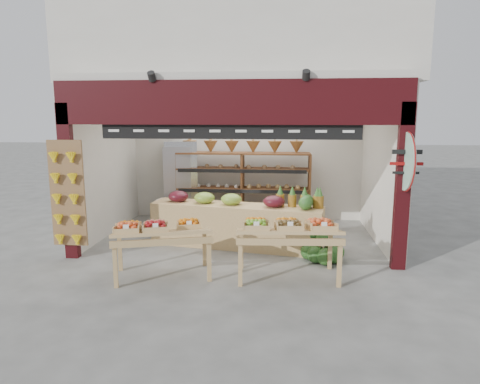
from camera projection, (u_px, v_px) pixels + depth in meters
name	position (u px, v px, depth m)	size (l,w,h in m)	color
ground	(236.00, 244.00, 8.24)	(60.00, 60.00, 0.00)	#61605C
shop_structure	(244.00, 46.00, 9.13)	(6.36, 5.12, 5.40)	silver
banana_board	(67.00, 196.00, 7.17)	(0.60, 0.15, 1.80)	brown
gift_sign	(406.00, 162.00, 6.53)	(0.04, 0.93, 0.92)	#A1CAB3
back_shelving	(242.00, 171.00, 9.69)	(3.07, 0.50, 1.89)	brown
refrigerator	(181.00, 181.00, 10.02)	(0.73, 0.73, 1.87)	silver
cardboard_stack	(176.00, 219.00, 9.20)	(1.05, 0.76, 0.67)	silver
mid_counter	(236.00, 224.00, 8.02)	(3.28, 1.18, 1.03)	tan
display_table_left	(156.00, 230.00, 6.50)	(1.64, 1.20, 0.95)	tan
display_table_right	(288.00, 228.00, 6.43)	(1.60, 0.97, 0.99)	tan
watermelon_pile	(323.00, 249.00, 7.29)	(0.75, 0.72, 0.55)	#1C4717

